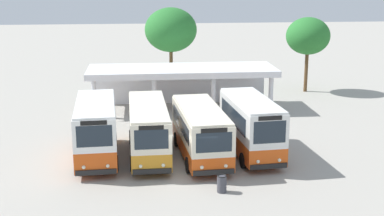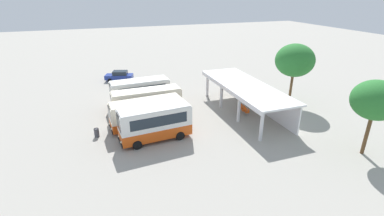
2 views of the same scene
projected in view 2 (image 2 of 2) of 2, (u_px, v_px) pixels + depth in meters
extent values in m
plane|color=#A39E93|center=(122.00, 127.00, 30.26)|extent=(180.00, 180.00, 0.00)
cylinder|color=black|center=(125.00, 108.00, 33.94)|extent=(0.27, 0.91, 0.90)
cylinder|color=black|center=(122.00, 102.00, 35.78)|extent=(0.27, 0.91, 0.90)
cylinder|color=black|center=(160.00, 103.00, 35.54)|extent=(0.27, 0.91, 0.90)
cylinder|color=black|center=(156.00, 98.00, 37.38)|extent=(0.27, 0.91, 0.90)
cube|color=#D14C14|center=(141.00, 99.00, 35.46)|extent=(2.69, 7.31, 1.18)
cube|color=white|center=(140.00, 88.00, 34.89)|extent=(2.69, 7.31, 1.77)
cube|color=white|center=(139.00, 81.00, 34.52)|extent=(2.60, 7.09, 0.12)
cube|color=black|center=(112.00, 106.00, 34.33)|extent=(2.16, 0.23, 0.28)
cube|color=#1E2833|center=(110.00, 91.00, 33.58)|extent=(1.86, 0.16, 1.15)
cube|color=black|center=(110.00, 85.00, 33.31)|extent=(1.36, 0.13, 0.24)
cube|color=#1E2833|center=(143.00, 90.00, 33.95)|extent=(0.37, 5.74, 0.98)
cube|color=#1E2833|center=(139.00, 85.00, 35.86)|extent=(0.37, 5.74, 0.98)
sphere|color=#EAEACC|center=(112.00, 106.00, 33.69)|extent=(0.20, 0.20, 0.20)
sphere|color=#EAEACC|center=(111.00, 102.00, 34.75)|extent=(0.20, 0.20, 0.20)
cylinder|color=black|center=(128.00, 118.00, 31.36)|extent=(0.24, 0.91, 0.90)
cylinder|color=black|center=(125.00, 111.00, 33.15)|extent=(0.24, 0.91, 0.90)
cylinder|color=black|center=(170.00, 112.00, 32.98)|extent=(0.24, 0.91, 0.90)
cylinder|color=black|center=(165.00, 106.00, 34.78)|extent=(0.24, 0.91, 0.90)
cube|color=orange|center=(147.00, 108.00, 32.89)|extent=(2.37, 8.00, 1.03)
cube|color=beige|center=(147.00, 97.00, 32.38)|extent=(2.37, 8.00, 1.64)
cube|color=beige|center=(146.00, 90.00, 32.04)|extent=(2.30, 7.76, 0.12)
cube|color=black|center=(113.00, 116.00, 31.72)|extent=(2.08, 0.15, 0.28)
cube|color=#1E2833|center=(111.00, 102.00, 31.05)|extent=(1.79, 0.09, 1.07)
cube|color=black|center=(111.00, 96.00, 30.80)|extent=(1.31, 0.08, 0.24)
cube|color=#1E2833|center=(150.00, 100.00, 31.46)|extent=(0.19, 6.36, 0.90)
cube|color=#1E2833|center=(145.00, 94.00, 33.32)|extent=(0.19, 6.36, 0.90)
sphere|color=#EAEACC|center=(113.00, 116.00, 31.08)|extent=(0.20, 0.20, 0.20)
sphere|color=#EAEACC|center=(112.00, 112.00, 32.12)|extent=(0.20, 0.20, 0.20)
cylinder|color=black|center=(128.00, 132.00, 28.39)|extent=(0.28, 0.91, 0.90)
cylinder|color=black|center=(123.00, 123.00, 30.29)|extent=(0.28, 0.91, 0.90)
cylinder|color=black|center=(172.00, 123.00, 30.15)|extent=(0.28, 0.91, 0.90)
cylinder|color=black|center=(165.00, 115.00, 32.04)|extent=(0.28, 0.91, 0.90)
cube|color=#D14C14|center=(147.00, 120.00, 30.07)|extent=(2.88, 7.80, 0.90)
cube|color=beige|center=(147.00, 109.00, 29.58)|extent=(2.88, 7.80, 1.65)
cube|color=beige|center=(146.00, 101.00, 29.23)|extent=(2.80, 7.56, 0.12)
cube|color=black|center=(111.00, 129.00, 28.77)|extent=(2.23, 0.26, 0.28)
cube|color=#1E2833|center=(110.00, 114.00, 28.15)|extent=(1.92, 0.19, 1.07)
cube|color=black|center=(109.00, 108.00, 27.89)|extent=(1.41, 0.15, 0.24)
cube|color=#1E2833|center=(151.00, 112.00, 28.61)|extent=(0.47, 6.11, 0.91)
cube|color=#1E2833|center=(145.00, 104.00, 30.58)|extent=(0.47, 6.11, 0.91)
sphere|color=#EAEACC|center=(112.00, 129.00, 28.10)|extent=(0.20, 0.20, 0.20)
sphere|color=#EAEACC|center=(110.00, 124.00, 29.19)|extent=(0.20, 0.20, 0.20)
cylinder|color=black|center=(137.00, 145.00, 25.92)|extent=(0.30, 0.92, 0.90)
cylinder|color=black|center=(132.00, 135.00, 27.69)|extent=(0.30, 0.92, 0.90)
cylinder|color=black|center=(180.00, 136.00, 27.55)|extent=(0.30, 0.92, 0.90)
cylinder|color=black|center=(172.00, 127.00, 29.32)|extent=(0.30, 0.92, 0.90)
cube|color=#D14C14|center=(156.00, 131.00, 27.44)|extent=(2.78, 7.06, 1.06)
cube|color=silver|center=(155.00, 118.00, 26.87)|extent=(2.78, 7.06, 1.90)
cube|color=silver|center=(154.00, 108.00, 26.47)|extent=(2.70, 6.85, 0.12)
cube|color=black|center=(120.00, 142.00, 26.26)|extent=(2.09, 0.28, 0.28)
cube|color=#1E2833|center=(119.00, 124.00, 25.53)|extent=(1.81, 0.20, 1.23)
cube|color=black|center=(118.00, 116.00, 25.23)|extent=(1.32, 0.16, 0.24)
cube|color=#1E2833|center=(159.00, 121.00, 25.97)|extent=(0.51, 5.51, 1.04)
cube|color=#1E2833|center=(152.00, 113.00, 27.80)|extent=(0.51, 5.51, 1.04)
sphere|color=#EAEACC|center=(121.00, 142.00, 25.64)|extent=(0.20, 0.20, 0.20)
sphere|color=#EAEACC|center=(119.00, 136.00, 26.65)|extent=(0.20, 0.20, 0.20)
cylinder|color=black|center=(110.00, 80.00, 44.96)|extent=(0.37, 0.66, 0.64)
cylinder|color=black|center=(112.00, 77.00, 46.49)|extent=(0.37, 0.66, 0.64)
cylinder|color=black|center=(127.00, 80.00, 45.03)|extent=(0.37, 0.66, 0.64)
cylinder|color=black|center=(129.00, 77.00, 46.56)|extent=(0.37, 0.66, 0.64)
cube|color=navy|center=(119.00, 77.00, 45.62)|extent=(3.03, 4.68, 0.70)
cube|color=#1E2833|center=(120.00, 73.00, 45.38)|extent=(2.13, 2.62, 0.60)
cylinder|color=silver|center=(207.00, 84.00, 38.88)|extent=(0.36, 0.36, 3.20)
cylinder|color=silver|center=(221.00, 95.00, 34.93)|extent=(0.36, 0.36, 3.20)
cylinder|color=silver|center=(239.00, 108.00, 30.98)|extent=(0.36, 0.36, 3.20)
cylinder|color=silver|center=(262.00, 126.00, 27.03)|extent=(0.36, 0.36, 3.20)
cube|color=white|center=(260.00, 97.00, 34.23)|extent=(14.45, 0.20, 3.20)
cube|color=white|center=(245.00, 86.00, 32.90)|extent=(14.95, 5.03, 0.20)
cube|color=white|center=(226.00, 90.00, 32.24)|extent=(14.95, 0.10, 0.28)
cylinder|color=slate|center=(240.00, 110.00, 34.14)|extent=(0.03, 0.03, 0.44)
cylinder|color=slate|center=(238.00, 109.00, 34.45)|extent=(0.03, 0.03, 0.44)
cylinder|color=slate|center=(242.00, 109.00, 34.24)|extent=(0.03, 0.03, 0.44)
cylinder|color=slate|center=(241.00, 108.00, 34.55)|extent=(0.03, 0.03, 0.44)
cube|color=#D85919|center=(240.00, 107.00, 34.25)|extent=(0.46, 0.46, 0.04)
cube|color=#D85919|center=(242.00, 106.00, 34.23)|extent=(0.44, 0.06, 0.40)
cylinder|color=slate|center=(242.00, 111.00, 33.67)|extent=(0.03, 0.03, 0.44)
cylinder|color=slate|center=(241.00, 110.00, 33.98)|extent=(0.03, 0.03, 0.44)
cylinder|color=slate|center=(244.00, 111.00, 33.76)|extent=(0.03, 0.03, 0.44)
cylinder|color=slate|center=(243.00, 110.00, 34.07)|extent=(0.03, 0.03, 0.44)
cube|color=#D85919|center=(243.00, 109.00, 33.78)|extent=(0.46, 0.46, 0.04)
cube|color=#D85919|center=(244.00, 107.00, 33.76)|extent=(0.44, 0.06, 0.40)
cylinder|color=slate|center=(243.00, 113.00, 33.16)|extent=(0.03, 0.03, 0.44)
cylinder|color=slate|center=(242.00, 112.00, 33.47)|extent=(0.03, 0.03, 0.44)
cylinder|color=slate|center=(246.00, 113.00, 33.26)|extent=(0.03, 0.03, 0.44)
cylinder|color=slate|center=(245.00, 112.00, 33.57)|extent=(0.03, 0.03, 0.44)
cube|color=#D85919|center=(244.00, 111.00, 33.27)|extent=(0.46, 0.46, 0.04)
cube|color=#D85919|center=(246.00, 109.00, 33.25)|extent=(0.44, 0.06, 0.40)
cylinder|color=slate|center=(246.00, 115.00, 32.69)|extent=(0.03, 0.03, 0.44)
cylinder|color=slate|center=(245.00, 114.00, 33.00)|extent=(0.03, 0.03, 0.44)
cylinder|color=slate|center=(249.00, 115.00, 32.79)|extent=(0.03, 0.03, 0.44)
cylinder|color=slate|center=(247.00, 114.00, 33.10)|extent=(0.03, 0.03, 0.44)
cube|color=#D85919|center=(247.00, 112.00, 32.80)|extent=(0.46, 0.46, 0.04)
cube|color=#D85919|center=(248.00, 111.00, 32.78)|extent=(0.44, 0.06, 0.40)
cylinder|color=brown|center=(291.00, 89.00, 35.96)|extent=(0.32, 0.32, 3.91)
ellipsoid|color=#28722D|center=(295.00, 60.00, 34.51)|extent=(4.76, 4.76, 4.04)
cylinder|color=brown|center=(366.00, 135.00, 24.76)|extent=(0.32, 0.32, 3.67)
ellipsoid|color=#28722D|center=(376.00, 100.00, 23.47)|extent=(3.99, 3.99, 3.39)
cylinder|color=#3F3F47|center=(97.00, 133.00, 28.18)|extent=(0.48, 0.48, 0.85)
torus|color=black|center=(96.00, 129.00, 28.01)|extent=(0.49, 0.49, 0.06)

